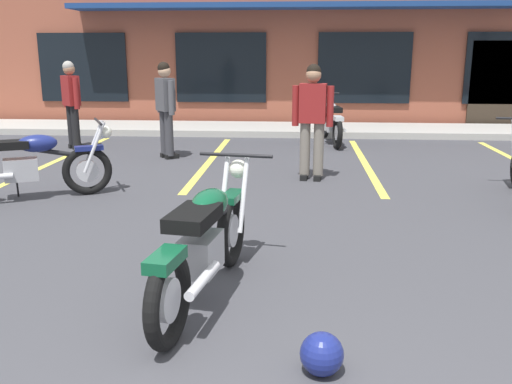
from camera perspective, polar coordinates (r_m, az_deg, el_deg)
The scene contains 11 objects.
ground_plane at distance 5.64m, azimuth 2.19°, elevation -4.87°, with size 80.00×80.00×0.00m, color #3D3D42.
sidewalk_kerb at distance 13.13m, azimuth 3.54°, elevation 6.43°, with size 22.00×1.80×0.14m, color #A8A59E.
brick_storefront_building at distance 16.88m, azimuth 3.87°, elevation 14.19°, with size 17.67×6.50×3.68m.
painted_stall_lines at distance 9.59m, azimuth 3.17°, elevation 3.14°, with size 8.10×4.80×0.01m.
motorcycle_foreground_classic at distance 4.20m, azimuth -5.20°, elevation -5.02°, with size 0.74×2.10×0.98m.
motorcycle_red_sportbike at distance 7.58m, azimuth -22.24°, elevation 2.66°, with size 1.94×1.22×0.98m.
motorcycle_black_cruiser at distance 11.61m, azimuth 7.69°, elevation 7.27°, with size 0.71×2.11×0.98m.
person_in_black_shirt at distance 11.33m, azimuth -18.42°, elevation 8.99°, with size 0.49×0.50×1.68m.
person_by_back_row at distance 9.91m, azimuth -9.27°, elevation 8.88°, with size 0.44×0.54×1.68m.
person_near_building at distance 8.15m, azimuth 5.83°, elevation 7.86°, with size 0.61×0.31×1.68m.
helmet_on_pavement at distance 3.40m, azimuth 6.76°, elevation -16.17°, with size 0.26×0.26×0.26m.
Camera 1 is at (0.20, -1.65, 1.84)m, focal length 38.96 mm.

